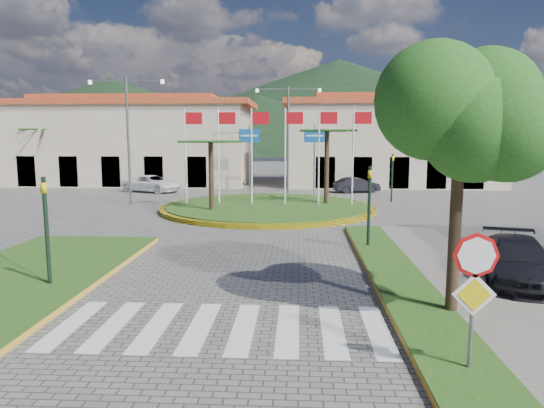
# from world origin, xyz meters

# --- Properties ---
(sidewalk_right) EXTENTS (4.00, 28.00, 0.15)m
(sidewalk_right) POSITION_xyz_m (6.00, 2.00, 0.07)
(sidewalk_right) COLOR gray
(sidewalk_right) RESTS_ON ground
(verge_right) EXTENTS (1.60, 28.00, 0.18)m
(verge_right) POSITION_xyz_m (4.80, 2.00, 0.09)
(verge_right) COLOR #214914
(verge_right) RESTS_ON ground
(crosswalk) EXTENTS (8.00, 3.00, 0.01)m
(crosswalk) POSITION_xyz_m (0.00, 4.00, 0.01)
(crosswalk) COLOR silver
(crosswalk) RESTS_ON ground
(roundabout_island) EXTENTS (12.70, 12.70, 6.00)m
(roundabout_island) POSITION_xyz_m (0.00, 22.00, 0.17)
(roundabout_island) COLOR yellow
(roundabout_island) RESTS_ON ground
(stop_sign) EXTENTS (0.80, 0.11, 2.65)m
(stop_sign) POSITION_xyz_m (4.90, 1.96, 1.79)
(stop_sign) COLOR slate
(stop_sign) RESTS_ON ground
(deciduous_tree) EXTENTS (3.60, 3.60, 6.80)m
(deciduous_tree) POSITION_xyz_m (5.50, 5.00, 5.18)
(deciduous_tree) COLOR black
(deciduous_tree) RESTS_ON ground
(traffic_light_left) EXTENTS (0.15, 0.18, 3.20)m
(traffic_light_left) POSITION_xyz_m (-5.20, 6.50, 1.94)
(traffic_light_left) COLOR black
(traffic_light_left) RESTS_ON ground
(traffic_light_right) EXTENTS (0.15, 0.18, 3.20)m
(traffic_light_right) POSITION_xyz_m (4.50, 12.00, 1.94)
(traffic_light_right) COLOR black
(traffic_light_right) RESTS_ON ground
(traffic_light_far) EXTENTS (0.18, 0.15, 3.20)m
(traffic_light_far) POSITION_xyz_m (8.00, 26.00, 1.94)
(traffic_light_far) COLOR black
(traffic_light_far) RESTS_ON ground
(direction_sign_west) EXTENTS (1.60, 0.14, 5.20)m
(direction_sign_west) POSITION_xyz_m (-2.00, 30.97, 3.53)
(direction_sign_west) COLOR slate
(direction_sign_west) RESTS_ON ground
(direction_sign_east) EXTENTS (1.60, 0.14, 5.20)m
(direction_sign_east) POSITION_xyz_m (3.00, 30.97, 3.53)
(direction_sign_east) COLOR slate
(direction_sign_east) RESTS_ON ground
(street_lamp_centre) EXTENTS (4.80, 0.16, 8.00)m
(street_lamp_centre) POSITION_xyz_m (1.00, 30.00, 4.50)
(street_lamp_centre) COLOR slate
(street_lamp_centre) RESTS_ON ground
(street_lamp_west) EXTENTS (4.80, 0.16, 8.00)m
(street_lamp_west) POSITION_xyz_m (-9.00, 24.00, 4.50)
(street_lamp_west) COLOR slate
(street_lamp_west) RESTS_ON ground
(building_left) EXTENTS (23.32, 9.54, 8.05)m
(building_left) POSITION_xyz_m (-14.00, 38.00, 3.90)
(building_left) COLOR #C4B094
(building_left) RESTS_ON ground
(building_right) EXTENTS (19.08, 9.54, 8.05)m
(building_right) POSITION_xyz_m (10.00, 38.00, 3.90)
(building_right) COLOR #C4B094
(building_right) RESTS_ON ground
(hill_far_west) EXTENTS (140.00, 140.00, 22.00)m
(hill_far_west) POSITION_xyz_m (-55.00, 140.00, 11.00)
(hill_far_west) COLOR black
(hill_far_west) RESTS_ON ground
(hill_far_mid) EXTENTS (180.00, 180.00, 30.00)m
(hill_far_mid) POSITION_xyz_m (15.00, 160.00, 15.00)
(hill_far_mid) COLOR black
(hill_far_mid) RESTS_ON ground
(hill_far_east) EXTENTS (120.00, 120.00, 18.00)m
(hill_far_east) POSITION_xyz_m (70.00, 135.00, 9.00)
(hill_far_east) COLOR black
(hill_far_east) RESTS_ON ground
(hill_near_back) EXTENTS (110.00, 110.00, 16.00)m
(hill_near_back) POSITION_xyz_m (-10.00, 130.00, 8.00)
(hill_near_back) COLOR black
(hill_near_back) RESTS_ON ground
(white_van) EXTENTS (5.19, 3.77, 1.31)m
(white_van) POSITION_xyz_m (-9.74, 30.97, 0.66)
(white_van) COLOR white
(white_van) RESTS_ON ground
(car_dark_a) EXTENTS (3.92, 2.61, 1.24)m
(car_dark_a) POSITION_xyz_m (-4.72, 35.21, 0.62)
(car_dark_a) COLOR black
(car_dark_a) RESTS_ON ground
(car_dark_b) EXTENTS (3.78, 2.11, 1.18)m
(car_dark_b) POSITION_xyz_m (6.34, 31.54, 0.59)
(car_dark_b) COLOR black
(car_dark_b) RESTS_ON ground
(car_side_right) EXTENTS (3.01, 4.90, 1.32)m
(car_side_right) POSITION_xyz_m (8.24, 7.82, 0.66)
(car_side_right) COLOR black
(car_side_right) RESTS_ON ground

